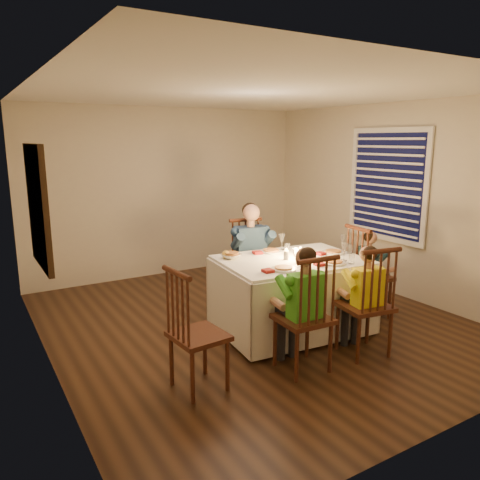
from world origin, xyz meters
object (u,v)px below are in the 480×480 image
dining_table (292,280)px  chair_end (366,316)px  child_green (301,368)px  child_yellow (362,353)px  child_teal (366,316)px  serving_bowl (231,256)px  chair_adult (251,306)px  chair_extra (200,387)px  chair_near_right (362,353)px  chair_near_left (301,368)px  adult (251,306)px

dining_table → chair_end: dining_table is taller
child_green → child_yellow: child_green is taller
chair_end → child_teal: bearing=0.0°
child_green → serving_bowl: (-0.09, 1.16, 0.85)m
child_yellow → child_teal: 1.07m
chair_adult → chair_extra: size_ratio=1.03×
child_teal → chair_extra: bearing=106.4°
chair_adult → chair_extra: chair_adult is taller
chair_extra → child_green: child_green is taller
dining_table → child_green: dining_table is taller
chair_adult → chair_near_right: size_ratio=1.00×
chair_extra → serving_bowl: serving_bowl is taller
chair_near_right → child_green: child_green is taller
child_green → serving_bowl: 1.44m
child_yellow → serving_bowl: serving_bowl is taller
chair_near_left → serving_bowl: bearing=-83.0°
dining_table → child_green: size_ratio=1.43×
dining_table → chair_extra: 1.68m
chair_end → adult: 1.45m
chair_extra → child_teal: 2.55m
chair_near_left → adult: adult is taller
dining_table → chair_near_right: dining_table is taller
adult → child_yellow: adult is taller
chair_end → child_yellow: size_ratio=1.01×
dining_table → chair_adult: bearing=94.2°
chair_adult → child_yellow: size_ratio=1.01×
chair_near_left → chair_extra: chair_near_left is taller
adult → child_teal: size_ratio=1.27×
chair_extra → child_green: bearing=-105.7°
child_teal → serving_bowl: 1.90m
chair_adult → chair_end: (1.03, -1.01, 0.00)m
chair_end → serving_bowl: bearing=78.4°
adult → chair_adult: bearing=-169.2°
chair_end → child_yellow: chair_end is taller
dining_table → chair_near_left: 1.10m
chair_adult → child_green: size_ratio=0.95×
chair_end → child_green: (-1.53, -0.66, 0.00)m
chair_near_left → child_green: 0.00m
child_teal → serving_bowl: (-1.62, 0.51, 0.85)m
adult → child_yellow: 1.74m
chair_end → chair_extra: (-2.50, -0.47, 0.00)m
child_green → serving_bowl: bearing=-83.0°
chair_extra → child_yellow: 1.72m
chair_near_left → serving_bowl: (-0.09, 1.16, 0.85)m
chair_end → chair_extra: size_ratio=1.03×
chair_adult → child_teal: chair_adult is taller
dining_table → chair_extra: dining_table is taller
chair_near_right → adult: adult is taller
child_teal → serving_bowl: bearing=78.4°
chair_end → serving_bowl: size_ratio=5.46×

